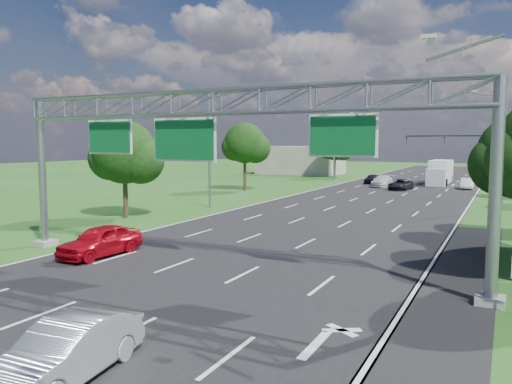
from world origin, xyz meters
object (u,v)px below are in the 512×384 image
Objects in this scene: traffic_signal at (472,147)px; silver_sedan at (67,351)px; sign_gantry at (219,116)px; red_coupe at (100,241)px; box_truck at (440,173)px.

traffic_signal is 2.74× the size of silver_sedan.
red_coupe is (-6.70, -0.52, -6.10)m from sign_gantry.
sign_gantry is at bearing 7.51° from red_coupe.
sign_gantry is 53.56m from box_truck.
silver_sedan is at bearing -46.05° from red_coupe.
sign_gantry reaches higher than box_truck.
box_truck reaches higher than silver_sedan.
silver_sedan is (-4.92, -63.84, -4.43)m from traffic_signal.
sign_gantry is at bearing -91.80° from box_truck.
sign_gantry is 1.92× the size of traffic_signal.
box_truck is (0.99, 64.03, 0.83)m from silver_sedan.
box_truck is at bearing 177.19° from traffic_signal.
traffic_signal is at bearing 78.26° from silver_sedan.
silver_sedan is (2.23, -10.84, -6.16)m from sign_gantry.
traffic_signal is 5.33m from box_truck.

